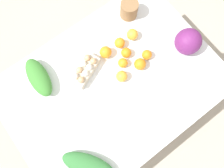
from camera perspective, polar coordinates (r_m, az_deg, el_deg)
The scene contains 15 objects.
ground_plane at distance 2.19m, azimuth -0.00°, elevation -5.14°, with size 8.00×8.00×0.00m, color #B2A899.
dining_table at distance 1.53m, azimuth -0.00°, elevation -1.03°, with size 1.41×1.02×0.76m.
cabbage_purple at distance 1.54m, azimuth 19.25°, elevation 10.43°, with size 0.18×0.18×0.18m, color #6B2366.
egg_carton at distance 1.44m, azimuth -7.12°, elevation 3.64°, with size 0.25×0.18×0.09m.
paper_bag at distance 1.61m, azimuth 4.47°, elevation 18.88°, with size 0.12×0.12×0.13m, color olive.
greens_bunch_kale at distance 1.37m, azimuth -6.24°, elevation -20.41°, with size 0.32×0.13×0.08m, color #337538.
greens_bunch_scallion at distance 1.48m, azimuth -18.61°, elevation 1.67°, with size 0.29×0.13×0.10m, color #3D8433.
orange_0 at distance 1.49m, azimuth 9.10°, elevation 7.55°, with size 0.07×0.07×0.07m, color orange.
orange_1 at distance 1.48m, azimuth 3.73°, elevation 8.14°, with size 0.07×0.07×0.07m, color orange.
orange_2 at distance 1.42m, azimuth 2.42°, elevation 2.18°, with size 0.08×0.08×0.08m, color #F9A833.
orange_3 at distance 1.51m, azimuth 2.01°, elevation 10.70°, with size 0.07×0.07×0.07m, color orange.
orange_4 at distance 1.46m, azimuth 2.84°, elevation 5.52°, with size 0.07×0.07×0.07m, color orange.
orange_5 at distance 1.54m, azimuth 5.33°, elevation 12.77°, with size 0.08×0.08×0.08m, color #F9A833.
orange_6 at distance 1.48m, azimuth -1.69°, elevation 8.31°, with size 0.08×0.08×0.08m, color orange.
orange_7 at distance 1.46m, azimuth 7.33°, elevation 5.18°, with size 0.08×0.08×0.08m, color orange.
Camera 1 is at (-0.22, -0.29, 2.16)m, focal length 35.00 mm.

